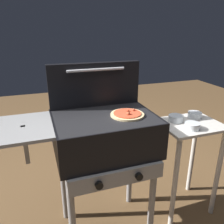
% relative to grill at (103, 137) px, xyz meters
% --- Properties ---
extents(grill, '(0.96, 0.53, 0.90)m').
position_rel_grill_xyz_m(grill, '(0.00, 0.00, 0.00)').
color(grill, black).
rests_on(grill, ground_plane).
extents(grill_lid_open, '(0.63, 0.09, 0.30)m').
position_rel_grill_xyz_m(grill_lid_open, '(0.01, 0.22, 0.30)').
color(grill_lid_open, black).
rests_on(grill_lid_open, grill).
extents(pizza_pepperoni, '(0.21, 0.21, 0.03)m').
position_rel_grill_xyz_m(pizza_pepperoni, '(0.15, -0.04, 0.15)').
color(pizza_pepperoni, beige).
rests_on(pizza_pepperoni, grill).
extents(prep_table, '(0.44, 0.36, 0.76)m').
position_rel_grill_xyz_m(prep_table, '(0.67, 0.00, -0.22)').
color(prep_table, beige).
rests_on(prep_table, ground_plane).
extents(topping_bowl_near, '(0.10, 0.10, 0.04)m').
position_rel_grill_xyz_m(topping_bowl_near, '(0.62, -0.08, 0.02)').
color(topping_bowl_near, silver).
rests_on(topping_bowl_near, prep_table).
extents(topping_bowl_far, '(0.11, 0.11, 0.04)m').
position_rel_grill_xyz_m(topping_bowl_far, '(0.77, 0.09, 0.02)').
color(topping_bowl_far, silver).
rests_on(topping_bowl_far, prep_table).
extents(topping_bowl_middle, '(0.11, 0.11, 0.04)m').
position_rel_grill_xyz_m(topping_bowl_middle, '(0.59, 0.08, 0.02)').
color(topping_bowl_middle, silver).
rests_on(topping_bowl_middle, prep_table).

